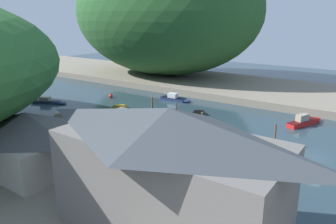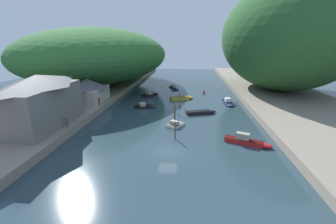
% 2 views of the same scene
% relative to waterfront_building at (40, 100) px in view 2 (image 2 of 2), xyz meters
% --- Properties ---
extents(water_surface, '(130.00, 130.00, 0.00)m').
position_rel_waterfront_building_xyz_m(water_surface, '(19.92, 25.68, -5.34)').
color(water_surface, '#283D47').
rests_on(water_surface, ground).
extents(left_bank, '(22.00, 120.00, 1.23)m').
position_rel_waterfront_building_xyz_m(left_bank, '(-6.25, 25.68, -4.73)').
color(left_bank, gray).
rests_on(left_bank, ground).
extents(right_bank, '(22.00, 120.00, 1.23)m').
position_rel_waterfront_building_xyz_m(right_bank, '(46.09, 25.68, -4.73)').
color(right_bank, gray).
rests_on(right_bank, ground).
extents(hillside_left, '(43.39, 60.75, 17.04)m').
position_rel_waterfront_building_xyz_m(hillside_left, '(-7.35, 41.51, 4.41)').
color(hillside_left, '#2D662D').
rests_on(hillside_left, left_bank).
extents(hillside_right, '(32.18, 45.05, 27.79)m').
position_rel_waterfront_building_xyz_m(hillside_right, '(47.19, 34.26, 9.78)').
color(hillside_right, '#285628').
rests_on(hillside_right, right_bank).
extents(waterfront_building, '(7.00, 14.58, 8.01)m').
position_rel_waterfront_building_xyz_m(waterfront_building, '(0.00, 0.00, 0.00)').
color(waterfront_building, slate).
rests_on(waterfront_building, left_bank).
extents(boathouse_shed, '(7.30, 9.44, 5.08)m').
position_rel_waterfront_building_xyz_m(boathouse_shed, '(0.36, 15.30, -1.48)').
color(boathouse_shed, '#B2A899').
rests_on(boathouse_shed, left_bank).
extents(boat_moored_right, '(4.67, 5.08, 1.70)m').
position_rel_waterfront_building_xyz_m(boat_moored_right, '(12.36, 26.64, -4.82)').
color(boat_moored_right, black).
rests_on(boat_moored_right, water_surface).
extents(boat_small_dinghy, '(6.50, 3.60, 1.54)m').
position_rel_waterfront_building_xyz_m(boat_small_dinghy, '(30.99, -1.10, -4.87)').
color(boat_small_dinghy, red).
rests_on(boat_small_dinghy, water_surface).
extents(boat_far_upstream, '(6.23, 3.97, 0.66)m').
position_rel_waterfront_building_xyz_m(boat_far_upstream, '(20.84, 24.31, -5.01)').
color(boat_far_upstream, gold).
rests_on(boat_far_upstream, water_surface).
extents(boat_far_right_bank, '(3.68, 6.18, 1.08)m').
position_rel_waterfront_building_xyz_m(boat_far_right_bank, '(17.88, 37.18, -5.02)').
color(boat_far_right_bank, navy).
rests_on(boat_far_right_bank, water_surface).
extents(boat_yellow_tender, '(6.39, 3.24, 0.64)m').
position_rel_waterfront_building_xyz_m(boat_yellow_tender, '(25.21, 12.56, -5.02)').
color(boat_yellow_tender, black).
rests_on(boat_yellow_tender, water_surface).
extents(boat_near_quay, '(3.67, 3.90, 1.00)m').
position_rel_waterfront_building_xyz_m(boat_near_quay, '(20.39, 5.23, -5.04)').
color(boat_near_quay, silver).
rests_on(boat_near_quay, water_surface).
extents(boat_open_rowboat, '(2.07, 5.74, 1.30)m').
position_rel_waterfront_building_xyz_m(boat_open_rowboat, '(31.62, 20.50, -4.95)').
color(boat_open_rowboat, navy).
rests_on(boat_open_rowboat, water_surface).
extents(boat_red_skiff, '(4.94, 3.33, 1.14)m').
position_rel_waterfront_building_xyz_m(boat_red_skiff, '(12.96, 15.74, -5.00)').
color(boat_red_skiff, black).
rests_on(boat_red_skiff, water_surface).
extents(mooring_post_nearest, '(0.21, 0.21, 2.71)m').
position_rel_waterfront_building_xyz_m(mooring_post_nearest, '(20.61, -0.16, -3.98)').
color(mooring_post_nearest, brown).
rests_on(mooring_post_nearest, water_surface).
extents(mooring_post_middle, '(0.32, 0.32, 2.75)m').
position_rel_waterfront_building_xyz_m(mooring_post_middle, '(19.96, 8.80, -3.96)').
color(mooring_post_middle, brown).
rests_on(mooring_post_middle, water_surface).
extents(mooring_post_fourth, '(0.21, 0.21, 3.60)m').
position_rel_waterfront_building_xyz_m(mooring_post_fourth, '(19.60, 12.46, -3.53)').
color(mooring_post_fourth, brown).
rests_on(mooring_post_fourth, water_surface).
extents(mooring_post_farthest, '(0.25, 0.25, 3.43)m').
position_rel_waterfront_building_xyz_m(mooring_post_farthest, '(20.51, 17.15, -3.62)').
color(mooring_post_farthest, brown).
rests_on(mooring_post_farthest, water_surface).
extents(channel_buoy_near, '(0.71, 0.71, 1.06)m').
position_rel_waterfront_building_xyz_m(channel_buoy_near, '(26.63, 31.33, -4.93)').
color(channel_buoy_near, red).
rests_on(channel_buoy_near, water_surface).
extents(person_on_quay, '(0.34, 0.43, 1.69)m').
position_rel_waterfront_building_xyz_m(person_on_quay, '(3.84, 0.02, -3.13)').
color(person_on_quay, '#282D3D').
rests_on(person_on_quay, left_bank).
extents(person_by_boathouse, '(0.32, 0.43, 1.69)m').
position_rel_waterfront_building_xyz_m(person_by_boathouse, '(3.83, 12.75, -3.13)').
color(person_by_boathouse, '#282D3D').
rests_on(person_by_boathouse, left_bank).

